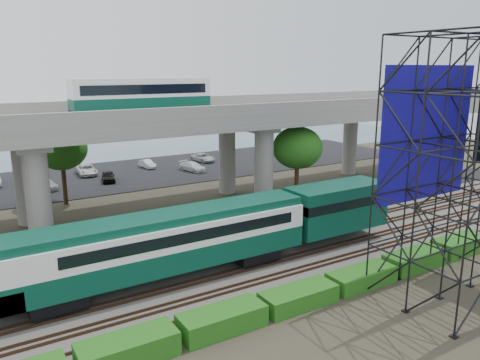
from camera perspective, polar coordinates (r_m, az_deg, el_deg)
ground at (r=30.55m, az=0.48°, el=-12.20°), size 140.00×140.00×0.00m
ballast_bed at (r=32.07m, az=-1.45°, el=-10.71°), size 90.00×12.00×0.20m
service_road at (r=39.16m, az=-7.72°, el=-6.34°), size 90.00×5.00×0.08m
parking_lot at (r=60.64m, az=-16.77°, el=0.34°), size 90.00×18.00×0.08m
harbor_water at (r=81.76m, az=-20.79°, el=3.31°), size 140.00×40.00×0.03m
rail_tracks at (r=31.99m, az=-1.45°, el=-10.42°), size 90.00×9.52×0.16m
commuter_train at (r=30.01m, az=-5.34°, el=-6.77°), size 29.30×3.06×4.30m
overpass at (r=42.26m, az=-11.16°, el=6.41°), size 80.00×12.00×12.40m
scaffold_tower at (r=29.70m, az=26.15°, el=0.89°), size 9.36×6.36×15.00m
hedge_strip at (r=27.69m, az=7.16°, el=-13.88°), size 34.60×1.80×1.20m
trees at (r=41.46m, az=-17.08°, el=2.23°), size 40.94×16.94×7.69m
suv at (r=38.20m, az=-11.51°, el=-5.70°), size 6.12×3.94×1.57m
parked_cars at (r=60.14m, az=-16.74°, el=0.87°), size 35.19×9.58×1.29m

